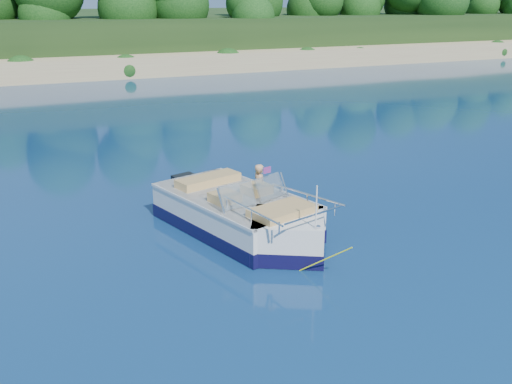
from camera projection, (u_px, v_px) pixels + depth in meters
ground at (433, 286)px, 11.67m from camera, size 160.00×160.00×0.00m
shoreline at (62, 40)px, 66.39m from camera, size 170.00×59.00×6.00m
motorboat at (245, 218)px, 14.14m from camera, size 3.33×6.23×2.13m
tow_tube at (257, 197)px, 16.65m from camera, size 1.65×1.65×0.38m
boy at (259, 200)px, 16.68m from camera, size 0.40×0.81×1.57m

